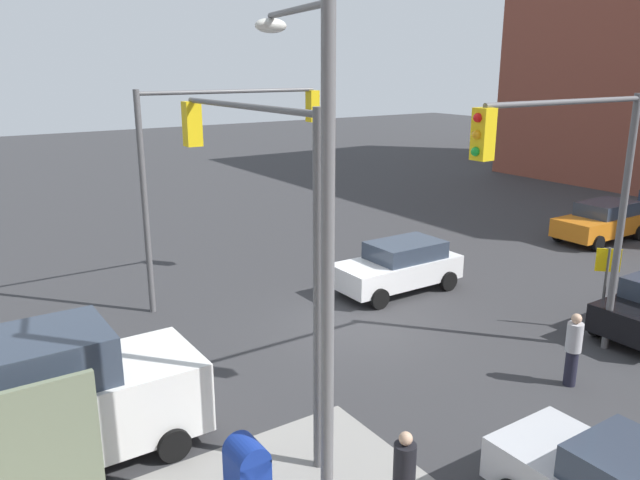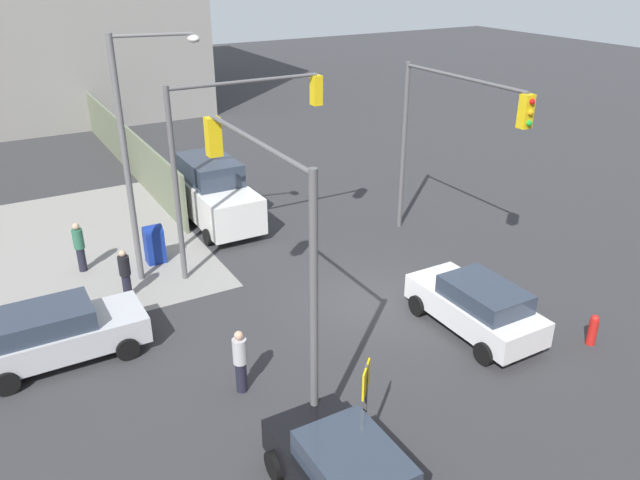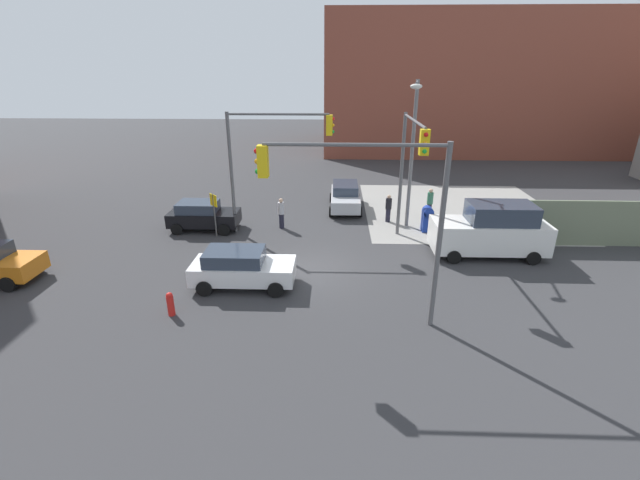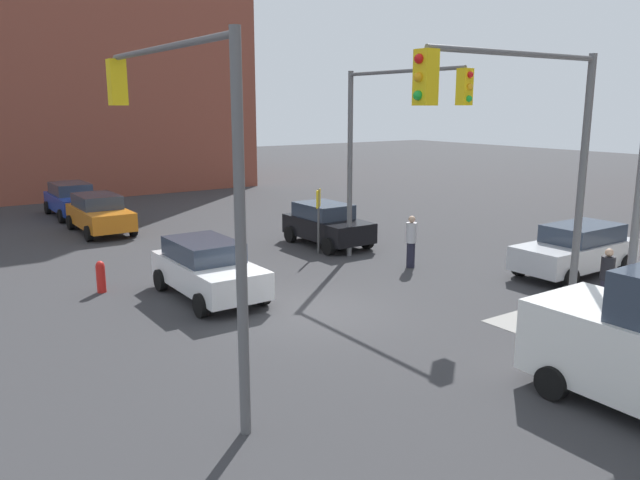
{
  "view_description": "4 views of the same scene",
  "coord_description": "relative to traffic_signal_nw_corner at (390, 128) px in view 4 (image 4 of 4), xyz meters",
  "views": [
    {
      "loc": [
        10.0,
        12.8,
        7.12
      ],
      "look_at": [
        0.22,
        -1.87,
        2.18
      ],
      "focal_mm": 35.0,
      "sensor_mm": 36.0,
      "label": 1
    },
    {
      "loc": [
        -14.05,
        9.82,
        10.1
      ],
      "look_at": [
        2.3,
        0.46,
        1.39
      ],
      "focal_mm": 35.0,
      "sensor_mm": 36.0,
      "label": 2
    },
    {
      "loc": [
        1.02,
        -17.73,
        8.59
      ],
      "look_at": [
        0.39,
        -0.3,
        1.52
      ],
      "focal_mm": 24.0,
      "sensor_mm": 36.0,
      "label": 3
    },
    {
      "loc": [
        13.03,
        -8.88,
        5.36
      ],
      "look_at": [
        0.08,
        0.06,
        1.95
      ],
      "focal_mm": 35.0,
      "sensor_mm": 36.0,
      "label": 4
    }
  ],
  "objects": [
    {
      "name": "ground_plane",
      "position": [
        2.38,
        -4.5,
        -4.64
      ],
      "size": [
        120.0,
        120.0,
        0.0
      ],
      "primitive_type": "plane",
      "color": "#333335"
    },
    {
      "name": "traffic_signal_nw_corner",
      "position": [
        0.0,
        0.0,
        0.0
      ],
      "size": [
        5.55,
        0.36,
        6.5
      ],
      "color": "#59595B",
      "rests_on": "ground"
    },
    {
      "name": "traffic_signal_se_corner",
      "position": [
        4.53,
        -9.0,
        0.03
      ],
      "size": [
        6.1,
        0.36,
        6.5
      ],
      "color": "#59595B",
      "rests_on": "ground"
    },
    {
      "name": "traffic_signal_ne_corner",
      "position": [
        6.88,
        -2.1,
        -0.0
      ],
      "size": [
        0.36,
        5.52,
        6.5
      ],
      "color": "#59595B",
      "rests_on": "ground"
    },
    {
      "name": "street_lamp_corner",
      "position": [
        7.51,
        0.94,
        0.07
      ],
      "size": [
        0.85,
        2.63,
        8.0
      ],
      "color": "slate",
      "rests_on": "ground"
    },
    {
      "name": "warning_sign_two_way",
      "position": [
        -3.02,
        -0.73,
        -3.0
      ],
      "size": [
        0.48,
        0.48,
        2.4
      ],
      "color": "#4C4C4C",
      "rests_on": "ground"
    },
    {
      "name": "fire_hydrant",
      "position": [
        -2.62,
        -8.7,
        -4.15
      ],
      "size": [
        0.26,
        0.26,
        0.94
      ],
      "color": "red",
      "rests_on": "ground"
    },
    {
      "name": "hatchback_silver",
      "position": [
        4.07,
        4.44,
        -3.79
      ],
      "size": [
        2.02,
        4.43,
        1.62
      ],
      "color": "#B7BABF",
      "rests_on": "ground"
    },
    {
      "name": "coupe_orange",
      "position": [
        -11.55,
        -6.24,
        -3.79
      ],
      "size": [
        4.35,
        2.02,
        1.62
      ],
      "color": "orange",
      "rests_on": "ground"
    },
    {
      "name": "hatchback_blue",
      "position": [
        -16.41,
        -6.2,
        -3.79
      ],
      "size": [
        4.34,
        2.02,
        1.62
      ],
      "color": "#1E389E",
      "rests_on": "ground"
    },
    {
      "name": "sedan_white",
      "position": [
        -0.45,
        -6.31,
        -3.79
      ],
      "size": [
        4.25,
        2.02,
        1.62
      ],
      "color": "white",
      "rests_on": "ground"
    },
    {
      "name": "hatchback_black",
      "position": [
        -4.02,
        0.34,
        -3.79
      ],
      "size": [
        3.85,
        2.02,
        1.62
      ],
      "color": "black",
      "rests_on": "ground"
    },
    {
      "name": "pedestrian_crossing",
      "position": [
        0.38,
        0.7,
        -3.72
      ],
      "size": [
        0.36,
        0.36,
        1.76
      ],
      "rotation": [
        0.0,
        0.0,
        5.53
      ],
      "color": "#B2B2B7",
      "rests_on": "ground"
    },
    {
      "name": "pedestrian_walking_north",
      "position": [
        6.58,
        2.0,
        -3.78
      ],
      "size": [
        0.36,
        0.36,
        1.66
      ],
      "rotation": [
        0.0,
        0.0,
        0.68
      ],
      "color": "black",
      "rests_on": "ground"
    }
  ]
}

